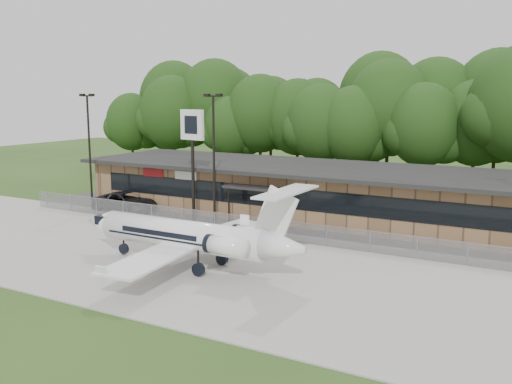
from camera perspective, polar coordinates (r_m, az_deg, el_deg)
The scene contains 11 objects.
ground at distance 29.26m, azimuth -13.94°, elevation -10.95°, with size 160.00×160.00×0.00m, color #274318.
apron at distance 35.16m, azimuth -4.96°, elevation -7.07°, with size 64.00×18.00×0.08m, color #9E9B93.
parking_lot at distance 44.80m, azimuth 3.33°, elevation -3.37°, with size 50.00×9.00×0.06m, color #383835.
terminal at distance 48.34m, azimuth 5.66°, elevation 0.17°, with size 41.00×11.65×4.30m.
fence at distance 40.74m, azimuth 0.57°, elevation -3.61°, with size 46.00×0.04×1.52m.
treeline at distance 64.69m, azimuth 12.22°, elevation 7.17°, with size 72.00×12.00×15.00m, color black, non-canonical shape.
light_pole_left at distance 51.99m, azimuth -16.34°, elevation 4.72°, with size 1.55×0.30×10.23m.
light_pole_mid at distance 43.70m, azimuth -4.25°, elevation 4.20°, with size 1.55×0.30×10.23m.
business_jet at distance 33.86m, azimuth -6.60°, elevation -4.48°, with size 15.81×14.03×5.34m.
suv at distance 51.34m, azimuth -12.91°, elevation -0.98°, with size 2.80×6.08×1.69m, color #2F2F32.
pole_sign at distance 45.10m, azimuth -6.39°, elevation 5.51°, with size 2.37×0.70×9.02m.
Camera 1 is at (19.00, -19.77, 10.22)m, focal length 40.00 mm.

